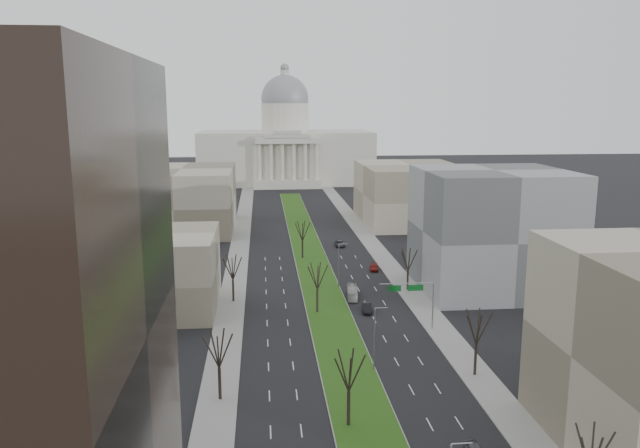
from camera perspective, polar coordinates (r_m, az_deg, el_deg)
ground at (r=150.78m, az=-0.85°, el=-3.16°), size 600.00×600.00×0.00m
median at (r=149.78m, az=-0.82°, el=-3.21°), size 8.00×222.03×0.20m
sidewalk_left at (r=126.36m, az=-7.92°, el=-6.02°), size 5.00×330.00×0.15m
sidewalk_right at (r=129.51m, az=7.82°, el=-5.60°), size 5.00×330.00×0.15m
capitol at (r=296.31m, az=-3.18°, el=6.96°), size 80.00×46.00×55.00m
building_beige_left at (r=116.70m, az=-15.86°, el=-4.24°), size 26.00×22.00×14.00m
building_grey_right at (r=128.67m, az=15.43°, el=-0.53°), size 28.00×26.00×24.00m
building_far_left at (r=189.31m, az=-12.47°, el=2.26°), size 30.00×40.00×18.00m
building_far_right at (r=198.32m, az=8.24°, el=2.79°), size 30.00×40.00×18.00m
tree_left_mid at (r=79.74m, az=-9.26°, el=-11.08°), size 5.40×5.40×9.72m
tree_left_far at (r=117.78m, az=-8.00°, el=-3.86°), size 5.28×5.28×9.50m
tree_right_mid at (r=88.02m, az=14.17°, el=-9.02°), size 5.52×5.52×9.94m
tree_right_far at (r=124.94m, az=8.07°, el=-3.15°), size 5.04×5.04×9.07m
tree_median_a at (r=72.80m, az=2.66°, el=-13.15°), size 5.40×5.40×9.72m
tree_median_b at (r=110.29m, az=-0.25°, el=-4.69°), size 5.40×5.40×9.72m
tree_median_c at (r=149.09m, az=-1.63°, el=-0.57°), size 5.40×5.40×9.72m
streetlamp_median_b at (r=88.19m, az=5.03°, el=-10.31°), size 1.90×0.20×9.16m
streetlamp_median_c at (r=125.86m, az=1.76°, el=-3.75°), size 1.90×0.20×9.16m
mast_arm_signs at (r=103.64m, az=8.87°, el=-6.37°), size 9.12×0.24×8.09m
car_black at (r=112.95m, az=4.31°, el=-7.65°), size 2.12×4.81×1.54m
car_red at (r=140.51m, az=4.95°, el=-3.98°), size 2.47×4.72×1.31m
car_grey_far at (r=163.39m, az=1.82°, el=-1.80°), size 2.41×5.17×1.43m
box_van at (r=120.76m, az=2.97°, el=-6.25°), size 2.61×7.75×2.12m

